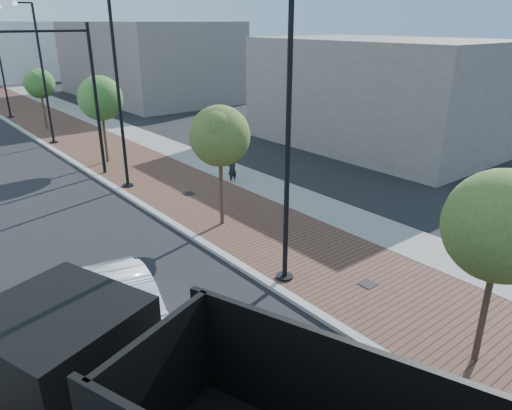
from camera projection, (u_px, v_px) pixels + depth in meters
sidewalk at (67, 124)px, 39.09m from camera, size 7.00×140.00×0.12m
concrete_strip at (99, 120)px, 40.67m from camera, size 2.40×140.00×0.13m
curb at (22, 130)px, 37.03m from camera, size 0.30×140.00×0.14m
white_sedan at (125, 308)px, 12.80m from camera, size 2.46×4.96×1.56m
pedestrian at (232, 168)px, 24.87m from camera, size 0.65×0.49×1.61m
streetlight_1 at (285, 155)px, 14.03m from camera, size 1.44×0.56×9.21m
streetlight_2 at (118, 93)px, 22.62m from camera, size 1.72×0.56×9.28m
streetlight_3 at (42, 81)px, 31.42m from camera, size 1.44×0.56×9.21m
streetlight_4 at (0, 62)px, 40.00m from camera, size 1.72×0.56×9.28m
traffic_mast at (77, 85)px, 24.21m from camera, size 5.09×0.20×8.00m
tree_0 at (502, 226)px, 10.60m from camera, size 2.61×2.61×5.08m
tree_1 at (220, 136)px, 18.54m from camera, size 2.45×2.41×5.05m
tree_2 at (101, 98)px, 27.21m from camera, size 2.58×2.56×5.18m
tree_3 at (40, 84)px, 36.01m from camera, size 2.30×2.23×4.72m
commercial_block_ne at (146, 60)px, 52.22m from camera, size 12.00×22.00×8.00m
commercial_block_e at (377, 93)px, 31.84m from camera, size 10.00×16.00×7.00m
utility_cover_1 at (368, 284)px, 15.24m from camera, size 0.50×0.50×0.02m
utility_cover_2 at (189, 194)px, 23.21m from camera, size 0.50×0.50×0.02m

